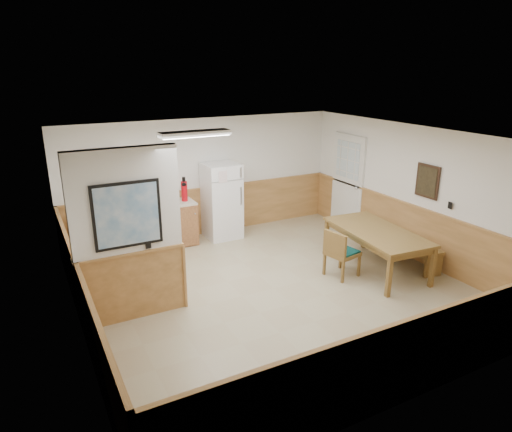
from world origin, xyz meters
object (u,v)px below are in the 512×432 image
dining_bench (407,243)px  dining_chair (339,251)px  refrigerator (222,201)px  fire_extinguisher (184,190)px  dining_table (377,235)px  soap_bottle (94,207)px

dining_bench → dining_chair: (-1.60, -0.00, 0.15)m
refrigerator → dining_bench: bearing=-47.0°
refrigerator → fire_extinguisher: refrigerator is taller
dining_table → soap_bottle: soap_bottle is taller
refrigerator → soap_bottle: refrigerator is taller
dining_table → soap_bottle: (-4.31, 2.88, 0.35)m
dining_chair → fire_extinguisher: (-1.78, 2.79, 0.62)m
fire_extinguisher → soap_bottle: bearing=159.4°
dining_table → dining_bench: dining_table is taller
dining_table → fire_extinguisher: (-2.56, 2.84, 0.46)m
dining_bench → fire_extinguisher: 4.45m
refrigerator → fire_extinguisher: (-0.80, 0.02, 0.32)m
dining_bench → fire_extinguisher: bearing=149.5°
dining_table → soap_bottle: 5.19m
dining_bench → dining_chair: dining_chair is taller
dining_table → dining_bench: 0.88m
dining_table → refrigerator: bearing=126.8°
dining_table → fire_extinguisher: bearing=136.9°
fire_extinguisher → soap_bottle: fire_extinguisher is taller
dining_bench → soap_bottle: bearing=160.1°
dining_table → dining_chair: dining_chair is taller
dining_bench → fire_extinguisher: fire_extinguisher is taller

